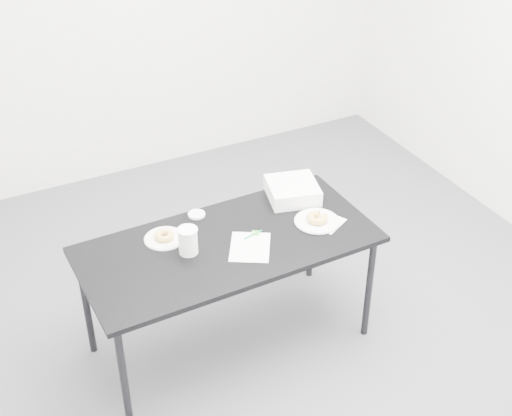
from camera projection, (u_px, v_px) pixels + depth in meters
name	position (u px, v px, depth m)	size (l,w,h in m)	color
floor	(259.00, 324.00, 4.06)	(4.00, 4.00, 0.00)	#48484D
table	(228.00, 251.00, 3.59)	(1.51, 0.73, 0.68)	black
scorecard	(250.00, 247.00, 3.53)	(0.19, 0.25, 0.00)	white
logo_patch	(256.00, 233.00, 3.63)	(0.04, 0.04, 0.00)	green
pen	(253.00, 235.00, 3.61)	(0.01, 0.01, 0.11)	#0B814E
napkin	(325.00, 222.00, 3.71)	(0.16, 0.16, 0.00)	white
plate_near	(317.00, 221.00, 3.71)	(0.24, 0.24, 0.01)	white
donut_near	(317.00, 218.00, 3.70)	(0.11, 0.11, 0.04)	gold
plate_far	(165.00, 238.00, 3.59)	(0.21, 0.21, 0.01)	white
donut_far	(164.00, 235.00, 3.58)	(0.10, 0.10, 0.03)	gold
coffee_cup	(188.00, 241.00, 3.46)	(0.09, 0.09, 0.14)	white
cup_lid	(197.00, 214.00, 3.76)	(0.09, 0.09, 0.01)	white
bakery_box	(293.00, 190.00, 3.89)	(0.26, 0.26, 0.09)	white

